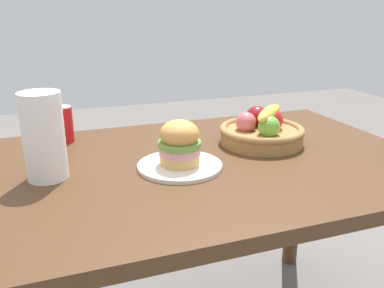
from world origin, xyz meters
name	(u,v)px	position (x,y,z in m)	size (l,w,h in m)	color
dining_table	(200,190)	(0.00, 0.00, 0.65)	(1.40, 0.90, 0.75)	#4C301C
plate	(180,166)	(-0.08, -0.04, 0.76)	(0.25, 0.25, 0.01)	silver
sandwich	(180,143)	(-0.08, -0.04, 0.83)	(0.12, 0.12, 0.13)	#DBAD60
soda_can	(63,124)	(-0.38, 0.33, 0.81)	(0.07, 0.07, 0.13)	red
fruit_basket	(262,130)	(0.26, 0.08, 0.80)	(0.29, 0.29, 0.14)	#9E7542
paper_towel_roll	(44,136)	(-0.44, 0.01, 0.87)	(0.11, 0.11, 0.24)	white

